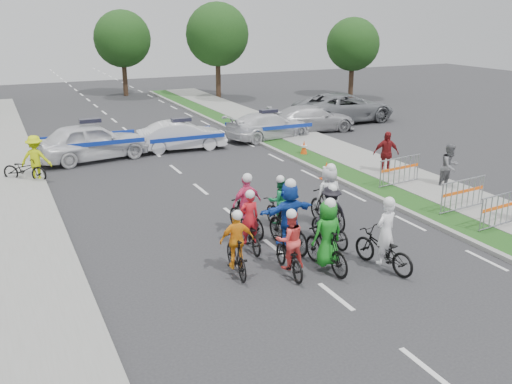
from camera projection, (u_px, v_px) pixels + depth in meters
name	position (u px, v px, depth m)	size (l,w,h in m)	color
ground	(336.00, 297.00, 12.91)	(90.00, 90.00, 0.00)	#28282B
curb_right	(383.00, 200.00, 19.26)	(0.20, 60.00, 0.12)	gray
grass_strip	(400.00, 198.00, 19.55)	(1.20, 60.00, 0.11)	#234516
sidewalk_right	(440.00, 191.00, 20.28)	(2.40, 60.00, 0.13)	gray
sidewalk_left	(14.00, 261.00, 14.57)	(3.00, 60.00, 0.13)	gray
rider_0	(384.00, 245.00, 14.12)	(1.00, 1.97, 1.92)	black
rider_1	(327.00, 242.00, 14.02)	(0.83, 1.85, 1.92)	black
rider_2	(289.00, 250.00, 13.84)	(0.77, 1.74, 1.71)	black
rider_3	(237.00, 249.00, 13.84)	(0.88, 1.65, 1.69)	black
rider_4	(330.00, 221.00, 15.64)	(1.00, 1.75, 1.75)	black
rider_5	(289.00, 220.00, 15.24)	(1.64, 1.95, 2.02)	black
rider_6	(249.00, 229.00, 15.34)	(0.70, 1.71, 1.70)	black
rider_7	(328.00, 202.00, 16.87)	(0.84, 1.89, 1.98)	black
rider_8	(279.00, 208.00, 16.77)	(0.71, 1.64, 1.66)	black
rider_9	(246.00, 211.00, 16.26)	(0.99, 1.84, 1.87)	black
police_car_0	(92.00, 141.00, 24.50)	(1.93, 4.81, 1.64)	silver
police_car_1	(182.00, 136.00, 26.36)	(1.40, 4.02, 1.32)	silver
police_car_2	(269.00, 126.00, 28.66)	(1.85, 4.55, 1.32)	silver
civilian_sedan	(312.00, 118.00, 30.48)	(1.90, 4.68, 1.36)	#AAAAAF
civilian_suv	(344.00, 107.00, 32.96)	(2.77, 6.01, 1.67)	gray
spectator_1	(450.00, 167.00, 20.50)	(0.81, 0.63, 1.66)	slate
spectator_2	(386.00, 154.00, 22.15)	(1.03, 0.43, 1.75)	maroon
marshal_hiviz	(36.00, 159.00, 21.40)	(1.14, 0.65, 1.76)	#C4DB0B
barrier_0	(502.00, 211.00, 16.74)	(2.00, 0.50, 1.12)	#A5A8AD
barrier_1	(463.00, 196.00, 18.10)	(2.00, 0.50, 1.12)	#A5A8AD
barrier_2	(400.00, 172.00, 20.79)	(2.00, 0.50, 1.12)	#A5A8AD
cone_0	(326.00, 171.00, 21.79)	(0.40, 0.40, 0.70)	#F24C0C
cone_1	(304.00, 149.00, 25.29)	(0.40, 0.40, 0.70)	#F24C0C
parked_bike	(25.00, 169.00, 21.49)	(0.62, 1.79, 0.94)	black
tree_1	(217.00, 35.00, 41.05)	(4.55, 4.55, 6.82)	#382619
tree_2	(353.00, 44.00, 41.45)	(3.85, 3.85, 5.77)	#382619
tree_4	(122.00, 39.00, 42.17)	(4.20, 4.20, 6.30)	#382619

